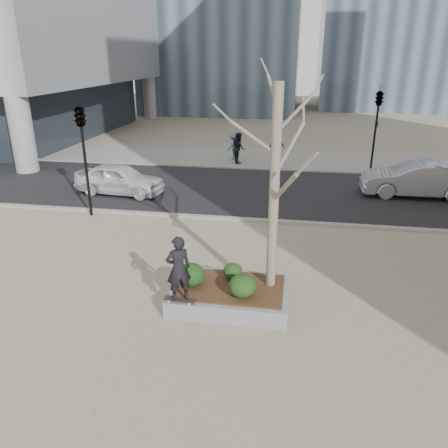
% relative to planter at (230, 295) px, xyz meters
% --- Properties ---
extents(ground, '(120.00, 120.00, 0.00)m').
position_rel_planter_xyz_m(ground, '(-1.00, 0.00, -0.23)').
color(ground, tan).
rests_on(ground, ground).
extents(street, '(60.00, 8.00, 0.02)m').
position_rel_planter_xyz_m(street, '(-1.00, 10.00, -0.21)').
color(street, black).
rests_on(street, ground).
extents(far_sidewalk, '(60.00, 6.00, 0.02)m').
position_rel_planter_xyz_m(far_sidewalk, '(-1.00, 17.00, -0.21)').
color(far_sidewalk, gray).
rests_on(far_sidewalk, ground).
extents(planter, '(3.00, 2.00, 0.45)m').
position_rel_planter_xyz_m(planter, '(0.00, 0.00, 0.00)').
color(planter, gray).
rests_on(planter, ground).
extents(planter_mulch, '(2.70, 1.70, 0.04)m').
position_rel_planter_xyz_m(planter_mulch, '(0.00, 0.00, 0.25)').
color(planter_mulch, '#382314').
rests_on(planter_mulch, planter).
extents(sycamore_tree, '(2.80, 2.80, 6.60)m').
position_rel_planter_xyz_m(sycamore_tree, '(1.00, 0.30, 3.56)').
color(sycamore_tree, gray).
rests_on(sycamore_tree, planter_mulch).
extents(shrub_left, '(0.71, 0.71, 0.60)m').
position_rel_planter_xyz_m(shrub_left, '(-1.00, -0.11, 0.57)').
color(shrub_left, black).
rests_on(shrub_left, planter_mulch).
extents(shrub_middle, '(0.51, 0.51, 0.43)m').
position_rel_planter_xyz_m(shrub_middle, '(-0.00, 0.44, 0.48)').
color(shrub_middle, '#143511').
rests_on(shrub_middle, planter_mulch).
extents(shrub_right, '(0.68, 0.68, 0.58)m').
position_rel_planter_xyz_m(shrub_right, '(0.37, -0.42, 0.55)').
color(shrub_right, black).
rests_on(shrub_right, planter_mulch).
extents(skateboard, '(0.79, 0.25, 0.08)m').
position_rel_planter_xyz_m(skateboard, '(-1.10, -0.87, 0.26)').
color(skateboard, black).
rests_on(skateboard, planter).
extents(skateboarder, '(0.72, 0.65, 1.64)m').
position_rel_planter_xyz_m(skateboarder, '(-1.10, -0.87, 1.12)').
color(skateboarder, black).
rests_on(skateboarder, skateboard).
extents(police_car, '(4.22, 2.06, 1.39)m').
position_rel_planter_xyz_m(police_car, '(-6.43, 8.47, 0.49)').
color(police_car, white).
rests_on(police_car, street).
extents(car_silver, '(4.77, 1.71, 1.57)m').
position_rel_planter_xyz_m(car_silver, '(6.83, 10.33, 0.58)').
color(car_silver, '#92959A').
rests_on(car_silver, street).
extents(pedestrian_a, '(0.90, 1.02, 1.77)m').
position_rel_planter_xyz_m(pedestrian_a, '(-1.88, 15.38, 0.68)').
color(pedestrian_a, black).
rests_on(pedestrian_a, far_sidewalk).
extents(pedestrian_b, '(1.08, 1.17, 1.58)m').
position_rel_planter_xyz_m(pedestrian_b, '(-2.30, 16.21, 0.59)').
color(pedestrian_b, '#46667F').
rests_on(pedestrian_b, far_sidewalk).
extents(pedestrian_c, '(1.08, 0.74, 1.70)m').
position_rel_planter_xyz_m(pedestrian_c, '(0.29, 15.61, 0.65)').
color(pedestrian_c, black).
rests_on(pedestrian_c, far_sidewalk).
extents(traffic_light_near, '(0.60, 2.48, 4.50)m').
position_rel_planter_xyz_m(traffic_light_near, '(-6.50, 5.60, 2.02)').
color(traffic_light_near, black).
rests_on(traffic_light_near, ground).
extents(traffic_light_far, '(0.60, 2.48, 4.50)m').
position_rel_planter_xyz_m(traffic_light_far, '(5.50, 14.60, 2.02)').
color(traffic_light_far, black).
rests_on(traffic_light_far, ground).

